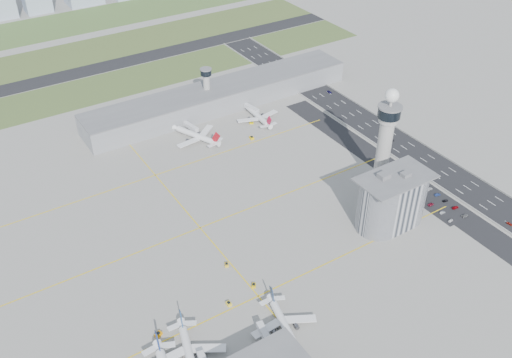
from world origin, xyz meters
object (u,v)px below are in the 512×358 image
car_lot_6 (465,216)px  car_hw_0 (510,224)px  control_tower (386,135)px  airplane_far_a (195,132)px  car_lot_8 (445,201)px  car_lot_10 (429,189)px  airplane_near_c (285,322)px  admin_building (392,200)px  tug_1 (229,303)px  tug_5 (251,123)px  tug_3 (227,264)px  tug_4 (252,138)px  car_lot_4 (419,196)px  car_lot_3 (423,200)px  car_lot_5 (407,187)px  airplane_near_b (189,351)px  airplane_far_b (257,113)px  car_lot_11 (420,184)px  car_hw_2 (329,92)px  car_lot_2 (431,204)px  jet_bridge_far_1 (245,107)px  jet_bridge_near_2 (271,349)px  secondary_tower (207,85)px  jet_bridge_far_0 (185,125)px  car_hw_1 (392,140)px  car_lot_7 (455,207)px  car_lot_0 (451,221)px  car_lot_9 (438,195)px  car_hw_4 (272,69)px  tug_2 (254,285)px  car_lot_1 (442,212)px  tug_0 (158,334)px

car_lot_6 → car_hw_0: bearing=-137.2°
control_tower → airplane_far_a: 131.24m
car_lot_8 → car_lot_10: size_ratio=0.86×
car_lot_6 → airplane_near_c: bearing=97.3°
admin_building → tug_1: bearing=-177.3°
tug_5 → car_lot_8: bearing=-128.6°
tug_3 → tug_4: size_ratio=0.84×
car_lot_4 → car_lot_10: car_lot_4 is taller
car_lot_10 → car_lot_3: bearing=117.0°
airplane_near_c → car_lot_5: 133.77m
car_lot_10 → car_lot_6: bearing=175.4°
tug_1 → car_hw_0: size_ratio=0.88×
airplane_near_b → airplane_far_b: (136.65, 160.09, -0.07)m
car_lot_6 → car_lot_5: bearing=15.2°
car_lot_5 → car_lot_8: car_lot_8 is taller
tug_5 → car_lot_11: tug_5 is taller
airplane_far_b → car_hw_2: bearing=-82.2°
car_lot_5 → car_lot_10: car_lot_5 is taller
car_lot_2 → jet_bridge_far_1: bearing=8.1°
airplane_near_b → car_lot_10: airplane_near_b is taller
airplane_far_b → jet_bridge_near_2: airplane_far_b is taller
secondary_tower → jet_bridge_far_0: (-28.00, -18.00, -15.95)m
jet_bridge_near_2 → car_hw_1: (167.46, 101.84, -2.31)m
car_lot_4 → car_hw_2: car_hw_2 is taller
car_lot_7 → car_lot_11: (-0.67, 27.43, -0.02)m
jet_bridge_far_1 → tug_3: (-94.44, -135.72, -2.02)m
airplane_far_a → car_lot_6: size_ratio=9.92×
control_tower → airplane_far_b: bearing=100.5°
jet_bridge_far_1 → car_lot_5: jet_bridge_far_1 is taller
airplane_far_b → car_lot_11: bearing=-158.1°
car_lot_4 → car_lot_10: bearing=-79.9°
tug_5 → car_lot_3: 136.53m
tug_4 → car_lot_0: (47.68, -135.10, -0.37)m
car_lot_5 → car_lot_11: (9.00, -2.07, 0.03)m
tug_1 → car_lot_9: bearing=3.8°
jet_bridge_far_0 → car_hw_4: jet_bridge_far_0 is taller
car_lot_2 → car_lot_8: bearing=-105.4°
car_lot_11 → car_lot_2: bearing=162.5°
car_lot_11 → car_lot_4: bearing=141.0°
tug_2 → car_lot_9: 132.19m
car_lot_5 → car_lot_0: bearing=168.7°
airplane_far_b → car_lot_1: size_ratio=10.77×
airplane_near_c → car_lot_8: bearing=114.2°
car_lot_0 → car_hw_1: size_ratio=1.10×
tug_1 → car_lot_2: 138.19m
car_hw_2 → car_lot_2: bearing=-101.4°
admin_building → car_lot_9: size_ratio=10.91×
tug_0 → car_lot_3: (173.54, 7.00, -0.32)m
airplane_far_b → car_lot_4: bearing=-162.8°
car_hw_0 → airplane_far_a: bearing=114.2°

